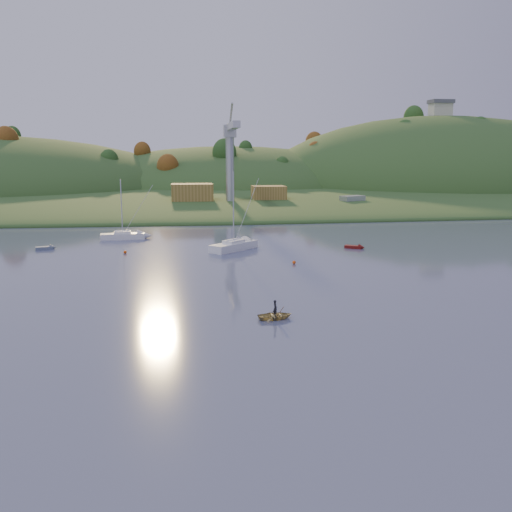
{
  "coord_description": "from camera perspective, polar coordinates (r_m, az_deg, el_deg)",
  "views": [
    {
      "loc": [
        -11.73,
        -31.42,
        15.6
      ],
      "look_at": [
        -2.95,
        32.99,
        3.7
      ],
      "focal_mm": 40.0,
      "sensor_mm": 36.0,
      "label": 1
    }
  ],
  "objects": [
    {
      "name": "dock_crane",
      "position": [
        150.45,
        -2.58,
        10.96
      ],
      "size": [
        3.2,
        28.0,
        20.3
      ],
      "color": "#B7B7BC",
      "rests_on": "wharf"
    },
    {
      "name": "wharf",
      "position": [
        155.0,
        -1.54,
        5.04
      ],
      "size": [
        42.0,
        16.0,
        2.4
      ],
      "primitive_type": "cube",
      "color": "slate",
      "rests_on": "ground"
    },
    {
      "name": "hill_right",
      "position": [
        250.8,
        17.55,
        6.33
      ],
      "size": [
        150.0,
        130.0,
        60.0
      ],
      "primitive_type": "ellipsoid",
      "color": "#28471C",
      "rests_on": "ground"
    },
    {
      "name": "shed_west",
      "position": [
        154.84,
        -6.41,
        6.31
      ],
      "size": [
        11.0,
        8.0,
        4.8
      ],
      "primitive_type": "cube",
      "color": "olive",
      "rests_on": "wharf"
    },
    {
      "name": "far_shore",
      "position": [
        262.15,
        -5.23,
        6.92
      ],
      "size": [
        620.0,
        220.0,
        1.5
      ],
      "primitive_type": "cube",
      "color": "#28471C",
      "rests_on": "ground"
    },
    {
      "name": "canoe",
      "position": [
        54.25,
        1.93,
        -5.97
      ],
      "size": [
        3.58,
        2.78,
        0.68
      ],
      "primitive_type": "imported",
      "rotation": [
        0.0,
        0.0,
        1.71
      ],
      "color": "#A09158",
      "rests_on": "ground"
    },
    {
      "name": "red_tender",
      "position": [
        94.74,
        10.09,
        0.87
      ],
      "size": [
        3.37,
        2.69,
        1.12
      ],
      "rotation": [
        0.0,
        0.0,
        -0.56
      ],
      "color": "#5E100D",
      "rests_on": "ground"
    },
    {
      "name": "shed_east",
      "position": [
        157.77,
        1.28,
        6.3
      ],
      "size": [
        9.0,
        7.0,
        4.0
      ],
      "primitive_type": "cube",
      "color": "olive",
      "rests_on": "wharf"
    },
    {
      "name": "buoy_1",
      "position": [
        80.58,
        3.82,
        -0.63
      ],
      "size": [
        0.5,
        0.5,
        0.5
      ],
      "primitive_type": "sphere",
      "color": "#F8510D",
      "rests_on": "ground"
    },
    {
      "name": "hilltop_house",
      "position": [
        250.95,
        17.97,
        13.95
      ],
      "size": [
        9.0,
        7.0,
        6.45
      ],
      "color": "beige",
      "rests_on": "hill_right"
    },
    {
      "name": "grey_dinghy",
      "position": [
        98.63,
        -20.05,
        0.78
      ],
      "size": [
        3.36,
        2.0,
        1.18
      ],
      "rotation": [
        0.0,
        0.0,
        0.28
      ],
      "color": "slate",
      "rests_on": "ground"
    },
    {
      "name": "paddler",
      "position": [
        54.12,
        1.93,
        -5.51
      ],
      "size": [
        0.46,
        0.63,
        1.6
      ],
      "primitive_type": "imported",
      "rotation": [
        0.0,
        0.0,
        1.71
      ],
      "color": "black",
      "rests_on": "ground"
    },
    {
      "name": "hill_center",
      "position": [
        242.9,
        -2.64,
        6.68
      ],
      "size": [
        140.0,
        120.0,
        36.0
      ],
      "primitive_type": "ellipsoid",
      "color": "#28471C",
      "rests_on": "ground"
    },
    {
      "name": "shore_slope",
      "position": [
        197.39,
        -4.36,
        5.81
      ],
      "size": [
        640.0,
        150.0,
        7.0
      ],
      "primitive_type": "ellipsoid",
      "color": "#28471C",
      "rests_on": "ground"
    },
    {
      "name": "sailboat_near",
      "position": [
        91.67,
        -2.24,
        1.07
      ],
      "size": [
        8.38,
        8.25,
        12.55
      ],
      "rotation": [
        0.0,
        0.0,
        0.77
      ],
      "color": "white",
      "rests_on": "ground"
    },
    {
      "name": "work_vessel",
      "position": [
        157.2,
        9.6,
        5.04
      ],
      "size": [
        16.18,
        11.2,
        3.93
      ],
      "rotation": [
        0.0,
        0.0,
        0.42
      ],
      "color": "#515E6A",
      "rests_on": "ground"
    },
    {
      "name": "sailboat_far",
      "position": [
        106.0,
        -13.19,
        2.02
      ],
      "size": [
        7.98,
        2.99,
        10.84
      ],
      "rotation": [
        0.0,
        0.0,
        0.08
      ],
      "color": "white",
      "rests_on": "ground"
    },
    {
      "name": "ground",
      "position": [
        36.99,
        11.9,
        -14.81
      ],
      "size": [
        500.0,
        500.0,
        0.0
      ],
      "primitive_type": "plane",
      "color": "#3D4364",
      "rests_on": "ground"
    },
    {
      "name": "hillside_trees",
      "position": [
        217.3,
        -4.68,
        6.22
      ],
      "size": [
        280.0,
        50.0,
        32.0
      ],
      "primitive_type": null,
      "color": "#1C491A",
      "rests_on": "ground"
    },
    {
      "name": "buoy_2",
      "position": [
        90.98,
        -12.96,
        0.39
      ],
      "size": [
        0.5,
        0.5,
        0.5
      ],
      "primitive_type": "sphere",
      "color": "#F8510D",
      "rests_on": "ground"
    }
  ]
}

